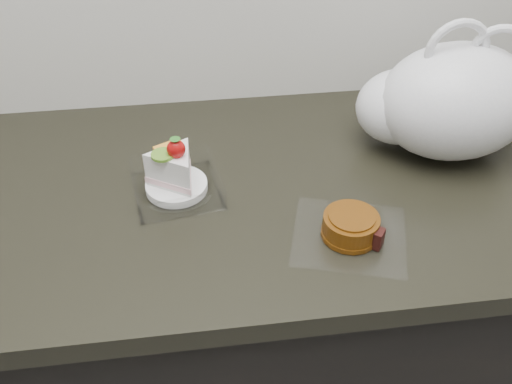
# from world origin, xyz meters

# --- Properties ---
(counter) EXTENTS (2.04, 0.64, 0.90)m
(counter) POSITION_xyz_m (0.00, 1.69, 0.45)
(counter) COLOR black
(counter) RESTS_ON ground
(cake_tray) EXTENTS (0.17, 0.17, 0.12)m
(cake_tray) POSITION_xyz_m (-0.10, 1.68, 0.93)
(cake_tray) COLOR white
(cake_tray) RESTS_ON counter
(mooncake_wrap) EXTENTS (0.22, 0.22, 0.04)m
(mooncake_wrap) POSITION_xyz_m (0.18, 1.53, 0.92)
(mooncake_wrap) COLOR white
(mooncake_wrap) RESTS_ON counter
(plastic_bag) EXTENTS (0.35, 0.27, 0.27)m
(plastic_bag) POSITION_xyz_m (0.40, 1.75, 1.01)
(plastic_bag) COLOR white
(plastic_bag) RESTS_ON counter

